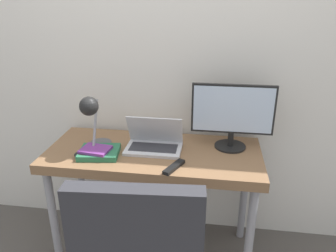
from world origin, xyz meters
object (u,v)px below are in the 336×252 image
at_px(game_controller, 85,155).
at_px(desk_lamp, 91,114).
at_px(laptop, 155,142).
at_px(book_stack, 99,152).
at_px(monitor, 233,114).

bearing_deg(game_controller, desk_lamp, 70.89).
distance_m(laptop, game_controller, 0.42).
bearing_deg(desk_lamp, game_controller, -109.11).
bearing_deg(book_stack, game_controller, -144.18).
height_order(book_stack, game_controller, book_stack).
distance_m(laptop, desk_lamp, 0.42).
bearing_deg(laptop, book_stack, -157.69).
xyz_separation_m(monitor, game_controller, (-0.85, -0.28, -0.20)).
relative_size(monitor, desk_lamp, 1.39).
bearing_deg(game_controller, monitor, 17.99).
bearing_deg(book_stack, laptop, 22.31).
height_order(desk_lamp, game_controller, desk_lamp).
relative_size(laptop, monitor, 0.69).
xyz_separation_m(laptop, book_stack, (-0.32, -0.13, -0.02)).
distance_m(monitor, game_controller, 0.91).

